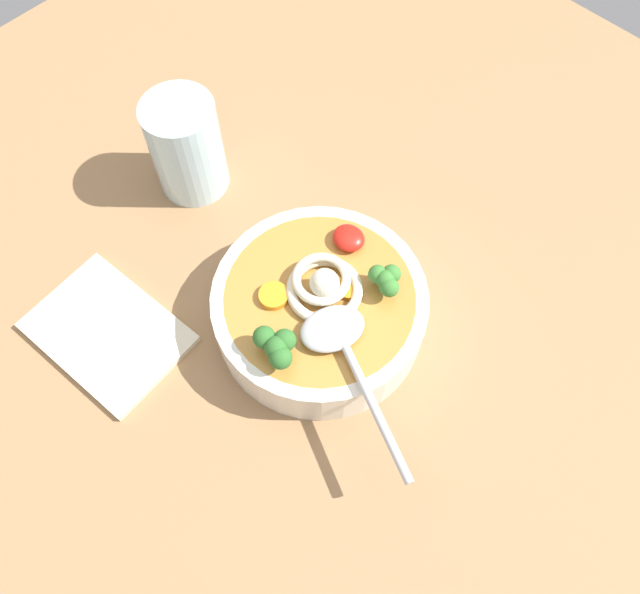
# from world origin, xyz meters

# --- Properties ---
(table_slab) EXTENTS (1.20, 1.20, 0.03)m
(table_slab) POSITION_xyz_m (0.00, 0.00, 0.01)
(table_slab) COLOR #936D47
(table_slab) RESTS_ON ground
(soup_bowl) EXTENTS (0.20, 0.20, 0.05)m
(soup_bowl) POSITION_xyz_m (-0.00, -0.02, 0.06)
(soup_bowl) COLOR silver
(soup_bowl) RESTS_ON table_slab
(noodle_pile) EXTENTS (0.08, 0.08, 0.03)m
(noodle_pile) POSITION_xyz_m (0.00, -0.03, 0.09)
(noodle_pile) COLOR beige
(noodle_pile) RESTS_ON soup_bowl
(soup_spoon) EXTENTS (0.17, 0.10, 0.02)m
(soup_spoon) POSITION_xyz_m (-0.05, 0.00, 0.09)
(soup_spoon) COLOR #B7B7BC
(soup_spoon) RESTS_ON soup_bowl
(chili_sauce_dollop) EXTENTS (0.03, 0.03, 0.01)m
(chili_sauce_dollop) POSITION_xyz_m (0.02, -0.08, 0.09)
(chili_sauce_dollop) COLOR red
(chili_sauce_dollop) RESTS_ON soup_bowl
(broccoli_floret_rear) EXTENTS (0.03, 0.03, 0.03)m
(broccoli_floret_rear) POSITION_xyz_m (-0.04, -0.07, 0.10)
(broccoli_floret_rear) COLOR #7A9E60
(broccoli_floret_rear) RESTS_ON soup_bowl
(broccoli_floret_front) EXTENTS (0.04, 0.03, 0.03)m
(broccoli_floret_front) POSITION_xyz_m (-0.01, 0.05, 0.10)
(broccoli_floret_front) COLOR #7A9E60
(broccoli_floret_front) RESTS_ON soup_bowl
(carrot_slice_extra_b) EXTENTS (0.03, 0.03, 0.01)m
(carrot_slice_extra_b) POSITION_xyz_m (0.03, 0.01, 0.09)
(carrot_slice_extra_b) COLOR orange
(carrot_slice_extra_b) RESTS_ON soup_bowl
(carrot_slice_extra_a) EXTENTS (0.02, 0.02, 0.01)m
(carrot_slice_extra_a) POSITION_xyz_m (-0.01, -0.04, 0.09)
(carrot_slice_extra_a) COLOR orange
(carrot_slice_extra_a) RESTS_ON soup_bowl
(drinking_glass) EXTENTS (0.08, 0.08, 0.11)m
(drinking_glass) POSITION_xyz_m (0.22, -0.05, 0.09)
(drinking_glass) COLOR silver
(drinking_glass) RESTS_ON table_slab
(folded_napkin) EXTENTS (0.16, 0.12, 0.01)m
(folded_napkin) POSITION_xyz_m (0.14, 0.14, 0.03)
(folded_napkin) COLOR beige
(folded_napkin) RESTS_ON table_slab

